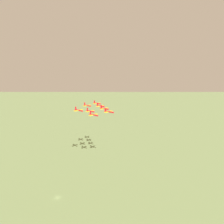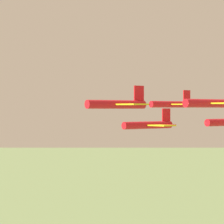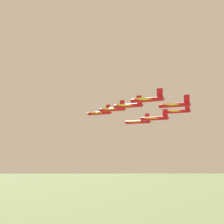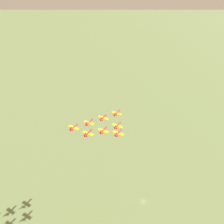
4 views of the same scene
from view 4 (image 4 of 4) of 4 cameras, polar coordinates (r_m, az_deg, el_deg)
ground_plane at (r=226.58m, az=8.12°, el=-22.14°), size 3000.00×3000.00×0.00m
jet_0 at (r=198.93m, az=1.29°, el=-0.28°), size 9.61×9.80×3.46m
jet_1 at (r=193.17m, az=-2.25°, el=-1.46°), size 9.61×9.80×3.46m
jet_2 at (r=189.80m, az=1.46°, el=-3.56°), size 9.61×9.80×3.46m
jet_3 at (r=188.36m, az=-5.99°, el=-2.73°), size 9.61×9.80×3.46m
jet_4 at (r=184.09m, az=-2.26°, el=-4.83°), size 9.61×9.80×3.46m
jet_5 at (r=176.71m, az=1.69°, el=-5.47°), size 9.61×9.80×3.46m
jet_6 at (r=184.25m, az=-9.92°, el=-3.96°), size 9.61×9.80×3.46m
jet_7 at (r=177.55m, az=-6.26°, el=-5.50°), size 9.61×9.80×3.46m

